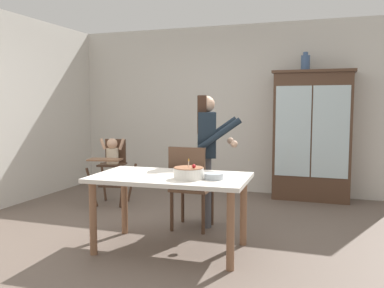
{
  "coord_description": "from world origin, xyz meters",
  "views": [
    {
      "loc": [
        1.65,
        -3.97,
        1.43
      ],
      "look_at": [
        0.05,
        0.7,
        0.95
      ],
      "focal_mm": 38.42,
      "sensor_mm": 36.0,
      "label": 1
    }
  ],
  "objects_px": {
    "dining_table": "(171,185)",
    "dining_chair_far_side": "(190,182)",
    "adult_person": "(207,144)",
    "serving_bowl": "(214,176)",
    "china_cabinet": "(312,135)",
    "high_chair_with_toddler": "(112,159)",
    "birthday_cake": "(189,173)",
    "ceramic_vase": "(305,63)"
  },
  "relations": [
    {
      "from": "ceramic_vase",
      "to": "birthday_cake",
      "type": "height_order",
      "value": "ceramic_vase"
    },
    {
      "from": "high_chair_with_toddler",
      "to": "birthday_cake",
      "type": "height_order",
      "value": "high_chair_with_toddler"
    },
    {
      "from": "high_chair_with_toddler",
      "to": "serving_bowl",
      "type": "bearing_deg",
      "value": -47.78
    },
    {
      "from": "china_cabinet",
      "to": "adult_person",
      "type": "xyz_separation_m",
      "value": [
        -1.09,
        -1.79,
        0.0
      ]
    },
    {
      "from": "china_cabinet",
      "to": "dining_chair_far_side",
      "type": "bearing_deg",
      "value": -120.83
    },
    {
      "from": "adult_person",
      "to": "dining_chair_far_side",
      "type": "bearing_deg",
      "value": 133.88
    },
    {
      "from": "high_chair_with_toddler",
      "to": "adult_person",
      "type": "height_order",
      "value": "adult_person"
    },
    {
      "from": "china_cabinet",
      "to": "dining_chair_far_side",
      "type": "height_order",
      "value": "china_cabinet"
    },
    {
      "from": "china_cabinet",
      "to": "dining_chair_far_side",
      "type": "distance_m",
      "value": 2.41
    },
    {
      "from": "china_cabinet",
      "to": "high_chair_with_toddler",
      "type": "bearing_deg",
      "value": -155.38
    },
    {
      "from": "high_chair_with_toddler",
      "to": "serving_bowl",
      "type": "height_order",
      "value": "high_chair_with_toddler"
    },
    {
      "from": "high_chair_with_toddler",
      "to": "birthday_cake",
      "type": "xyz_separation_m",
      "value": [
        1.71,
        -1.57,
        0.14
      ]
    },
    {
      "from": "birthday_cake",
      "to": "china_cabinet",
      "type": "bearing_deg",
      "value": 71.04
    },
    {
      "from": "serving_bowl",
      "to": "dining_chair_far_side",
      "type": "distance_m",
      "value": 0.88
    },
    {
      "from": "china_cabinet",
      "to": "high_chair_with_toddler",
      "type": "height_order",
      "value": "china_cabinet"
    },
    {
      "from": "serving_bowl",
      "to": "ceramic_vase",
      "type": "bearing_deg",
      "value": 77.47
    },
    {
      "from": "ceramic_vase",
      "to": "china_cabinet",
      "type": "bearing_deg",
      "value": -1.73
    },
    {
      "from": "high_chair_with_toddler",
      "to": "dining_table",
      "type": "xyz_separation_m",
      "value": [
        1.49,
        -1.46,
        -0.01
      ]
    },
    {
      "from": "ceramic_vase",
      "to": "dining_table",
      "type": "xyz_separation_m",
      "value": [
        -1.06,
        -2.69,
        -1.4
      ]
    },
    {
      "from": "dining_table",
      "to": "china_cabinet",
      "type": "bearing_deg",
      "value": 66.15
    },
    {
      "from": "ceramic_vase",
      "to": "adult_person",
      "type": "xyz_separation_m",
      "value": [
        -0.97,
        -1.79,
        -1.07
      ]
    },
    {
      "from": "china_cabinet",
      "to": "ceramic_vase",
      "type": "bearing_deg",
      "value": 178.27
    },
    {
      "from": "birthday_cake",
      "to": "dining_chair_far_side",
      "type": "relative_size",
      "value": 0.29
    },
    {
      "from": "high_chair_with_toddler",
      "to": "birthday_cake",
      "type": "bearing_deg",
      "value": -52.31
    },
    {
      "from": "birthday_cake",
      "to": "ceramic_vase",
      "type": "bearing_deg",
      "value": 73.35
    },
    {
      "from": "birthday_cake",
      "to": "high_chair_with_toddler",
      "type": "bearing_deg",
      "value": 137.5
    },
    {
      "from": "dining_chair_far_side",
      "to": "ceramic_vase",
      "type": "bearing_deg",
      "value": -119.06
    },
    {
      "from": "ceramic_vase",
      "to": "serving_bowl",
      "type": "height_order",
      "value": "ceramic_vase"
    },
    {
      "from": "china_cabinet",
      "to": "high_chair_with_toddler",
      "type": "xyz_separation_m",
      "value": [
        -2.67,
        -1.23,
        -0.31
      ]
    },
    {
      "from": "adult_person",
      "to": "dining_table",
      "type": "height_order",
      "value": "adult_person"
    },
    {
      "from": "adult_person",
      "to": "birthday_cake",
      "type": "bearing_deg",
      "value": 167.82
    },
    {
      "from": "ceramic_vase",
      "to": "adult_person",
      "type": "relative_size",
      "value": 0.18
    },
    {
      "from": "ceramic_vase",
      "to": "high_chair_with_toddler",
      "type": "distance_m",
      "value": 3.15
    },
    {
      "from": "adult_person",
      "to": "dining_chair_far_side",
      "type": "xyz_separation_m",
      "value": [
        -0.13,
        -0.25,
        -0.41
      ]
    },
    {
      "from": "china_cabinet",
      "to": "adult_person",
      "type": "height_order",
      "value": "china_cabinet"
    },
    {
      "from": "dining_table",
      "to": "dining_chair_far_side",
      "type": "xyz_separation_m",
      "value": [
        -0.03,
        0.64,
        -0.09
      ]
    },
    {
      "from": "china_cabinet",
      "to": "serving_bowl",
      "type": "distance_m",
      "value": 2.84
    },
    {
      "from": "adult_person",
      "to": "birthday_cake",
      "type": "xyz_separation_m",
      "value": [
        0.13,
        -1.01,
        -0.17
      ]
    },
    {
      "from": "adult_person",
      "to": "serving_bowl",
      "type": "bearing_deg",
      "value": -178.98
    },
    {
      "from": "high_chair_with_toddler",
      "to": "adult_person",
      "type": "relative_size",
      "value": 0.62
    },
    {
      "from": "dining_table",
      "to": "birthday_cake",
      "type": "distance_m",
      "value": 0.29
    },
    {
      "from": "high_chair_with_toddler",
      "to": "adult_person",
      "type": "xyz_separation_m",
      "value": [
        1.58,
        -0.56,
        0.31
      ]
    }
  ]
}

